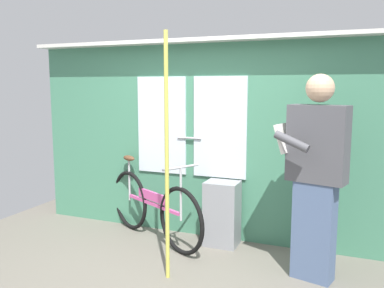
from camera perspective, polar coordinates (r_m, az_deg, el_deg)
name	(u,v)px	position (r m, az deg, el deg)	size (l,w,h in m)	color
ground_plane	(161,282)	(3.82, -4.33, -18.58)	(5.27, 4.01, 0.04)	#666056
train_door_wall	(207,136)	(4.56, 2.16, 1.16)	(4.27, 0.28, 2.19)	#427F60
bicycle_near_door	(153,207)	(4.58, -5.46, -8.72)	(1.50, 0.84, 0.91)	black
passenger_reading_newspaper	(315,173)	(3.68, 16.74, -3.91)	(0.63, 0.57, 1.79)	slate
trash_bin_by_wall	(222,213)	(4.45, 4.18, -9.58)	(0.35, 0.28, 0.69)	gray
handrail_pole	(167,159)	(3.53, -3.51, -2.05)	(0.04, 0.04, 2.15)	#C6C14C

